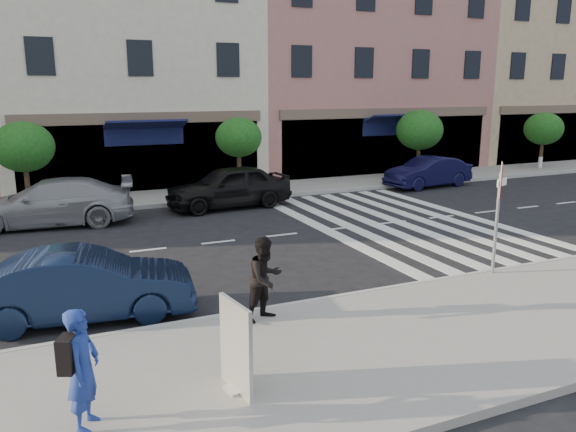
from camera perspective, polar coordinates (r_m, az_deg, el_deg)
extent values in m
plane|color=black|center=(12.73, -1.81, -7.10)|extent=(120.00, 120.00, 0.00)
cube|color=gray|center=(9.61, 6.87, -13.65)|extent=(60.00, 4.50, 0.15)
cube|color=gray|center=(22.95, -12.19, 1.87)|extent=(60.00, 3.00, 0.15)
cube|color=beige|center=(28.40, -16.34, 14.72)|extent=(11.00, 9.00, 11.00)
cube|color=#AB6E65|center=(32.39, 6.01, 16.65)|extent=(13.00, 9.00, 13.00)
cube|color=#D5AE88|center=(40.03, 22.24, 14.35)|extent=(12.00, 9.00, 12.00)
cylinder|color=#473323|center=(22.17, -24.94, 2.86)|extent=(0.18, 0.18, 1.60)
cylinder|color=silver|center=(22.25, -24.82, 1.60)|extent=(0.20, 0.20, 0.60)
ellipsoid|color=#174313|center=(22.00, -25.28, 6.38)|extent=(2.10, 2.10, 1.79)
cylinder|color=#473323|center=(23.38, -4.97, 4.62)|extent=(0.18, 0.18, 1.71)
cylinder|color=silver|center=(23.47, -4.95, 3.28)|extent=(0.20, 0.20, 0.60)
ellipsoid|color=#174313|center=(23.22, -5.04, 7.98)|extent=(1.90, 1.90, 1.62)
cylinder|color=#473323|center=(27.61, 13.06, 5.55)|extent=(0.18, 0.18, 1.65)
cylinder|color=silver|center=(27.68, 13.01, 4.47)|extent=(0.20, 0.20, 0.60)
ellipsoid|color=#174313|center=(27.47, 13.22, 8.51)|extent=(2.20, 2.20, 1.87)
cylinder|color=#473323|center=(33.02, 24.32, 5.81)|extent=(0.18, 0.18, 1.54)
cylinder|color=silver|center=(33.07, 24.25, 5.00)|extent=(0.20, 0.20, 0.60)
ellipsoid|color=#174313|center=(32.91, 24.54, 8.08)|extent=(2.00, 2.00, 1.70)
cylinder|color=gray|center=(13.66, 20.41, -0.72)|extent=(0.10, 0.10, 2.36)
cylinder|color=white|center=(13.47, 20.76, 3.26)|extent=(0.85, 0.38, 0.92)
cylinder|color=#9E1411|center=(13.45, 20.82, 3.24)|extent=(0.80, 0.36, 0.86)
cube|color=white|center=(13.43, 20.91, 3.22)|extent=(0.45, 0.21, 0.17)
imported|color=navy|center=(7.66, -20.09, -14.38)|extent=(0.58, 0.69, 1.59)
imported|color=black|center=(10.35, -2.32, -6.37)|extent=(0.94, 0.85, 1.58)
cube|color=beige|center=(8.40, -5.22, -17.06)|extent=(0.35, 0.35, 0.04)
cube|color=beige|center=(8.09, -5.31, -13.09)|extent=(0.19, 0.87, 1.34)
cube|color=#D88C3F|center=(8.09, -5.06, -12.70)|extent=(0.13, 0.71, 1.03)
imported|color=#0D1932|center=(11.45, -19.98, -6.64)|extent=(4.28, 1.98, 1.36)
imported|color=gray|center=(19.59, -22.96, 1.27)|extent=(5.39, 2.76, 1.50)
imported|color=black|center=(20.86, -6.05, 2.99)|extent=(4.76, 2.25, 1.57)
imported|color=black|center=(25.89, 14.05, 4.36)|extent=(4.24, 1.88, 1.35)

